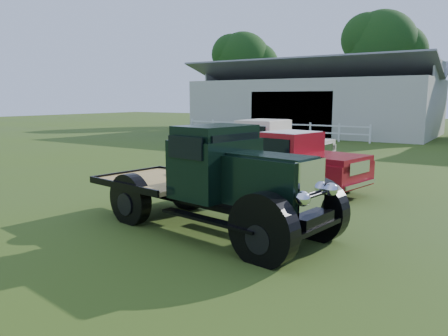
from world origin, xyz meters
The scene contains 8 objects.
ground centered at (0.00, 0.00, 0.00)m, with size 120.00×120.00×0.00m, color #394E20.
shed_left centered at (-7.00, 26.00, 2.80)m, with size 18.80×10.20×5.60m, color #B4B49E, non-canonical shape.
fence_rail centered at (-8.00, 20.00, 0.60)m, with size 14.20×0.16×1.20m, color white, non-canonical shape.
tree_a centered at (-18.00, 33.00, 5.25)m, with size 6.30×6.30×10.50m, color #0F3C10, non-canonical shape.
tree_b centered at (-4.00, 34.00, 5.75)m, with size 6.90×6.90×11.50m, color #0F3C10, non-canonical shape.
vintage_flatbed centered at (0.98, -0.47, 1.13)m, with size 5.69×2.25×2.25m, color black, non-canonical shape.
red_pickup centered at (0.53, 4.39, 0.91)m, with size 4.99×1.92×1.82m, color maroon, non-canonical shape.
white_pickup centered at (-1.60, 6.57, 0.99)m, with size 5.37×2.08×1.97m, color #F0E4C7, non-canonical shape.
Camera 1 is at (6.18, -8.03, 2.81)m, focal length 35.00 mm.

